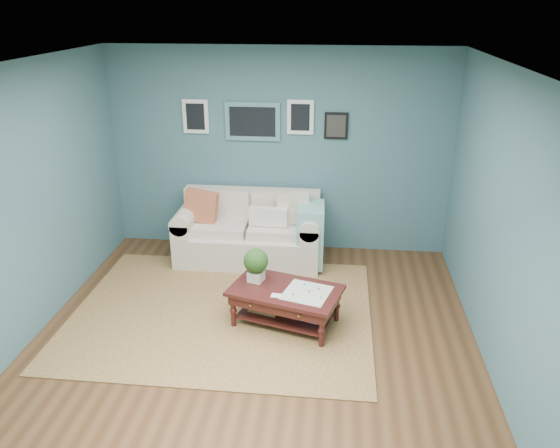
# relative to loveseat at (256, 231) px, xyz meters

# --- Properties ---
(room_shell) EXTENTS (5.00, 5.02, 2.70)m
(room_shell) POSITION_rel_loveseat_xyz_m (0.25, -1.97, 0.96)
(room_shell) COLOR brown
(room_shell) RESTS_ON ground
(area_rug) EXTENTS (3.26, 2.61, 0.01)m
(area_rug) POSITION_rel_loveseat_xyz_m (-0.17, -1.39, -0.39)
(area_rug) COLOR brown
(area_rug) RESTS_ON ground
(loveseat) EXTENTS (1.91, 0.87, 0.98)m
(loveseat) POSITION_rel_loveseat_xyz_m (0.00, 0.00, 0.00)
(loveseat) COLOR silver
(loveseat) RESTS_ON ground
(coffee_table) EXTENTS (1.27, 0.95, 0.79)m
(coffee_table) POSITION_rel_loveseat_xyz_m (0.49, -1.51, -0.05)
(coffee_table) COLOR #35100F
(coffee_table) RESTS_ON ground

